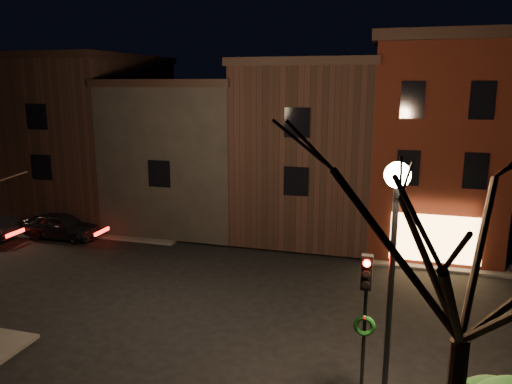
% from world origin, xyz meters
% --- Properties ---
extents(ground, '(120.00, 120.00, 0.00)m').
position_xyz_m(ground, '(0.00, 0.00, 0.00)').
color(ground, black).
rests_on(ground, ground).
extents(sidewalk_far_left, '(30.00, 30.00, 0.12)m').
position_xyz_m(sidewalk_far_left, '(-20.00, 20.00, 0.06)').
color(sidewalk_far_left, '#2D2B28').
rests_on(sidewalk_far_left, ground).
extents(corner_building, '(6.50, 8.50, 10.50)m').
position_xyz_m(corner_building, '(8.00, 9.47, 5.40)').
color(corner_building, '#43150B').
rests_on(corner_building, ground).
extents(row_building_a, '(7.30, 10.30, 9.40)m').
position_xyz_m(row_building_a, '(1.50, 10.50, 4.83)').
color(row_building_a, black).
rests_on(row_building_a, ground).
extents(row_building_b, '(7.80, 10.30, 8.40)m').
position_xyz_m(row_building_b, '(-5.75, 10.50, 4.33)').
color(row_building_b, black).
rests_on(row_building_b, ground).
extents(row_building_c, '(7.30, 10.30, 9.90)m').
position_xyz_m(row_building_c, '(-13.00, 10.50, 5.08)').
color(row_building_c, black).
rests_on(row_building_c, ground).
extents(street_lamp_near, '(0.60, 0.60, 6.48)m').
position_xyz_m(street_lamp_near, '(6.20, -6.00, 5.18)').
color(street_lamp_near, black).
rests_on(street_lamp_near, sidewalk_near_right).
extents(traffic_signal, '(0.58, 0.38, 4.05)m').
position_xyz_m(traffic_signal, '(5.60, -5.51, 2.81)').
color(traffic_signal, black).
rests_on(traffic_signal, sidewalk_near_right).
extents(bare_tree_right, '(6.40, 6.40, 8.50)m').
position_xyz_m(bare_tree_right, '(7.50, -8.50, 6.15)').
color(bare_tree_right, black).
rests_on(bare_tree_right, sidewalk_near_right).
extents(parked_car_a, '(4.19, 1.70, 1.42)m').
position_xyz_m(parked_car_a, '(-11.27, 4.50, 0.71)').
color(parked_car_a, black).
rests_on(parked_car_a, ground).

